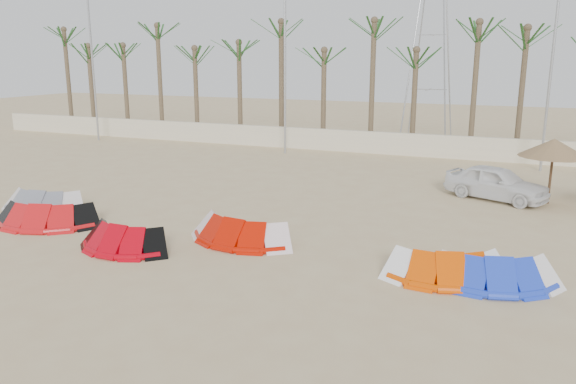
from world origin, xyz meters
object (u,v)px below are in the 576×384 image
at_px(kite_red_left, 52,212).
at_px(kite_blue, 497,267).
at_px(kite_red_right, 244,228).
at_px(kite_red_mid, 128,235).
at_px(parasol_left, 554,148).
at_px(car, 496,183).
at_px(kite_grey, 48,199).
at_px(kite_orange, 449,262).

distance_m(kite_red_left, kite_blue, 14.39).
bearing_deg(kite_red_right, kite_red_mid, -144.81).
height_order(parasol_left, car, parasol_left).
relative_size(kite_grey, parasol_left, 1.33).
relative_size(kite_orange, car, 0.86).
relative_size(kite_orange, parasol_left, 1.35).
distance_m(kite_grey, kite_red_right, 8.47).
bearing_deg(kite_grey, kite_red_right, -2.73).
relative_size(kite_red_left, car, 0.96).
bearing_deg(kite_red_left, kite_grey, 139.05).
bearing_deg(kite_grey, kite_orange, -4.09).
bearing_deg(kite_red_left, kite_red_right, 7.96).
height_order(kite_red_left, kite_blue, same).
bearing_deg(kite_red_right, kite_orange, -5.88).
height_order(kite_grey, parasol_left, parasol_left).
distance_m(kite_grey, kite_red_left, 2.09).
distance_m(kite_grey, parasol_left, 19.41).
xyz_separation_m(kite_grey, parasol_left, (17.46, 8.28, 1.80)).
relative_size(kite_grey, kite_orange, 0.98).
xyz_separation_m(kite_red_mid, car, (9.91, 10.57, 0.27)).
height_order(kite_red_mid, parasol_left, parasol_left).
height_order(kite_red_mid, kite_orange, same).
xyz_separation_m(kite_red_left, car, (13.93, 9.51, 0.27)).
bearing_deg(car, parasol_left, -63.42).
distance_m(kite_red_left, kite_red_mid, 4.16).
height_order(kite_grey, car, car).
relative_size(kite_grey, car, 0.85).
bearing_deg(kite_red_left, kite_red_mid, -14.67).
height_order(kite_grey, kite_red_mid, same).
bearing_deg(kite_orange, kite_blue, 3.83).
xyz_separation_m(kite_red_left, kite_orange, (13.22, 0.31, -0.00)).
xyz_separation_m(kite_red_mid, kite_orange, (9.20, 1.36, 0.00)).
distance_m(kite_red_right, parasol_left, 12.64).
height_order(kite_grey, kite_blue, same).
distance_m(kite_red_right, kite_orange, 6.37).
bearing_deg(kite_orange, car, 85.60).
height_order(kite_red_right, kite_blue, same).
bearing_deg(kite_red_mid, kite_orange, 8.43).
relative_size(kite_red_right, parasol_left, 1.39).
bearing_deg(kite_blue, kite_red_mid, -172.09).
xyz_separation_m(kite_red_right, kite_orange, (6.34, -0.65, -0.00)).
bearing_deg(car, kite_grey, 140.27).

